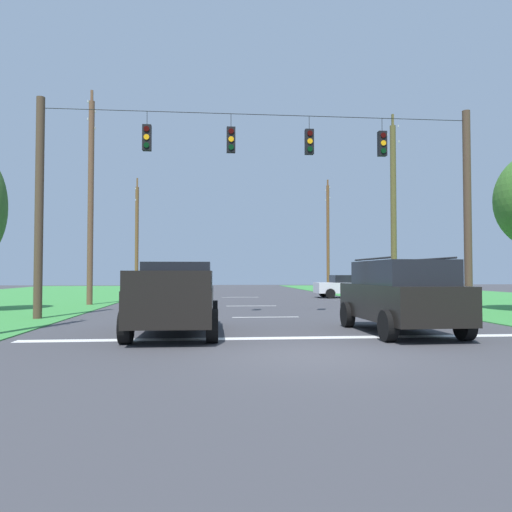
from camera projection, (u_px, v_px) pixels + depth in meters
The scene contains 14 objects.
ground_plane at pixel (313, 354), 10.04m from camera, with size 120.00×120.00×0.00m, color #3D3D42.
stop_bar_stripe at pixel (292, 338), 12.57m from camera, with size 13.55×0.45×0.01m, color white.
lane_dash_0 at pixel (266, 317), 18.54m from camera, with size 0.15×2.50×0.01m, color white.
lane_dash_1 at pixel (251, 306), 24.90m from camera, with size 0.15×2.50×0.01m, color white.
lane_dash_2 at pixel (240, 297), 33.94m from camera, with size 0.15×2.50×0.01m, color white.
overhead_signal_span at pixel (263, 197), 18.57m from camera, with size 16.40×0.31×8.01m.
pickup_truck at pixel (176, 298), 13.55m from camera, with size 2.34×5.43×1.95m.
suv_black at pixel (400, 294), 13.59m from camera, with size 2.29×4.84×2.05m.
distant_car_crossing_white at pixel (394, 290), 25.99m from camera, with size 2.34×4.45×1.52m.
distant_car_oncoming at pixel (347, 286), 33.34m from camera, with size 4.33×2.07×1.52m.
utility_pole_mid_right at pixel (393, 209), 28.72m from camera, with size 0.34×1.95×10.91m.
utility_pole_far_right at pixel (328, 235), 43.81m from camera, with size 0.26×1.66×9.94m.
utility_pole_mid_left at pixel (91, 197), 25.69m from camera, with size 0.30×1.65×11.19m.
utility_pole_far_left at pixel (137, 236), 40.88m from camera, with size 0.29×1.92×9.52m.
Camera 1 is at (-2.10, -9.95, 1.64)m, focal length 34.84 mm.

